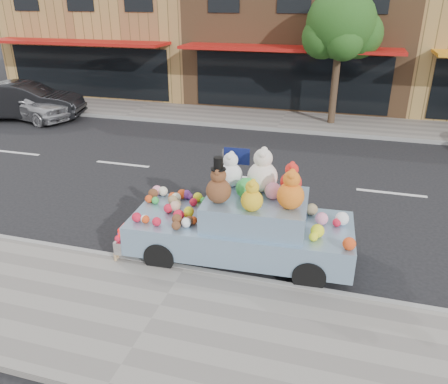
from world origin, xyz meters
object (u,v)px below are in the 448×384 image
(street_tree, at_px, (341,30))
(art_car, at_px, (242,222))
(car_silver, at_px, (30,102))
(car_dark, at_px, (25,101))

(street_tree, relative_size, art_car, 1.14)
(car_silver, bearing_deg, art_car, -109.98)
(car_silver, xyz_separation_m, art_car, (11.32, -8.15, 0.08))
(street_tree, xyz_separation_m, car_silver, (-12.45, -2.56, -2.97))
(car_silver, xyz_separation_m, car_dark, (-0.20, -0.06, 0.06))
(car_dark, bearing_deg, street_tree, -94.16)
(street_tree, bearing_deg, car_silver, -168.36)
(street_tree, relative_size, car_silver, 1.23)
(car_silver, relative_size, car_dark, 0.90)
(art_car, bearing_deg, car_silver, 141.01)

